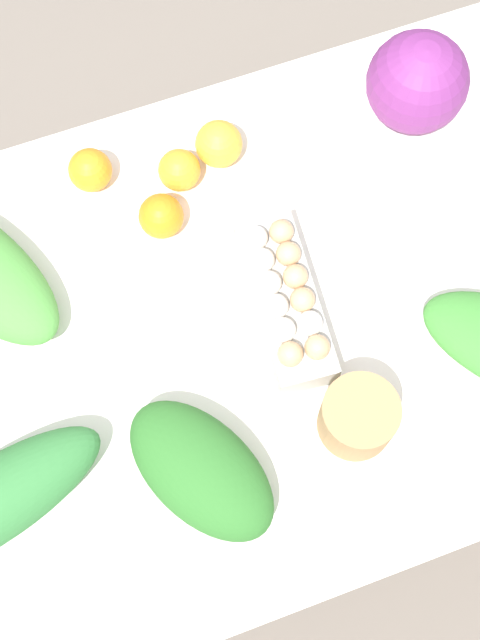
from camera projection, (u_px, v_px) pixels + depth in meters
ground_plane at (240, 425)px, 2.10m from camera, size 8.00×8.00×0.00m
dining_table at (240, 343)px, 1.51m from camera, size 1.32×0.88×0.71m
cabbage_purple at (417, 82)px, 1.48m from camera, size 0.17×0.17×0.17m
egg_carton at (285, 298)px, 1.39m from camera, size 0.12×0.29×0.09m
paper_bag at (358, 417)px, 1.32m from camera, size 0.12×0.12×0.09m
greens_bunch_scallion at (201, 470)px, 1.30m from camera, size 0.25×0.30×0.10m
orange_0 at (219, 144)px, 1.49m from camera, size 0.08×0.08×0.08m
orange_1 at (90, 170)px, 1.48m from camera, size 0.07×0.07×0.07m
orange_2 at (179, 170)px, 1.48m from camera, size 0.07×0.07×0.07m
orange_3 at (161, 216)px, 1.45m from camera, size 0.07×0.07×0.07m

